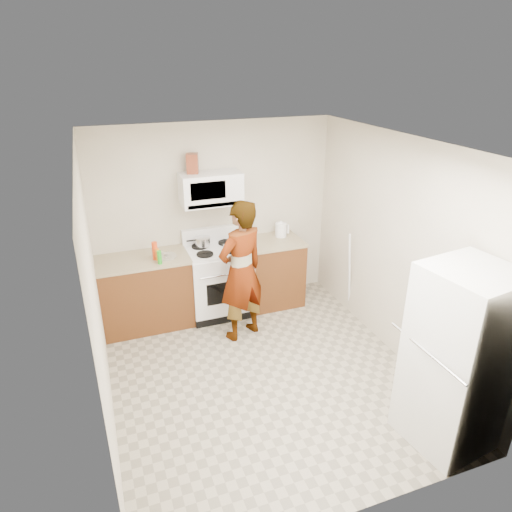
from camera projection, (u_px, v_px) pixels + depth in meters
name	position (u px, v px, depth m)	size (l,w,h in m)	color
floor	(263.00, 374.00, 5.04)	(3.60, 3.60, 0.00)	gray
back_wall	(216.00, 217.00, 6.08)	(3.20, 0.02, 2.50)	beige
right_wall	(398.00, 251.00, 5.04)	(0.02, 3.60, 2.50)	beige
cabinet_left	(146.00, 293.00, 5.81)	(1.12, 0.62, 0.90)	#5B2C15
counter_left	(142.00, 260.00, 5.63)	(1.14, 0.64, 0.04)	#9C8D6A
cabinet_right	(271.00, 273.00, 6.36)	(0.80, 0.62, 0.90)	#5B2C15
counter_right	(271.00, 242.00, 6.17)	(0.82, 0.64, 0.04)	#9C8D6A
gas_range	(217.00, 280.00, 6.09)	(0.76, 0.65, 1.13)	white
microwave	(211.00, 189.00, 5.71)	(0.76, 0.38, 0.40)	white
person	(241.00, 271.00, 5.41)	(0.64, 0.42, 1.76)	tan
fridge	(458.00, 359.00, 3.90)	(0.70, 0.70, 1.70)	white
kettle	(281.00, 230.00, 6.27)	(0.16, 0.16, 0.19)	white
jug	(192.00, 163.00, 5.57)	(0.14, 0.14, 0.24)	maroon
saucepan	(203.00, 242.00, 5.94)	(0.19, 0.19, 0.11)	silver
tray	(233.00, 248.00, 5.87)	(0.25, 0.16, 0.05)	silver
bottle_spray	(155.00, 251.00, 5.56)	(0.07, 0.07, 0.22)	#E23F10
bottle_hot_sauce	(157.00, 255.00, 5.54)	(0.05, 0.05, 0.15)	orange
bottle_green_cap	(160.00, 257.00, 5.44)	(0.05, 0.05, 0.17)	#20991B
pot_lid	(166.00, 256.00, 5.66)	(0.27, 0.27, 0.01)	white
broom	(349.00, 273.00, 6.02)	(0.03, 0.03, 1.20)	white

